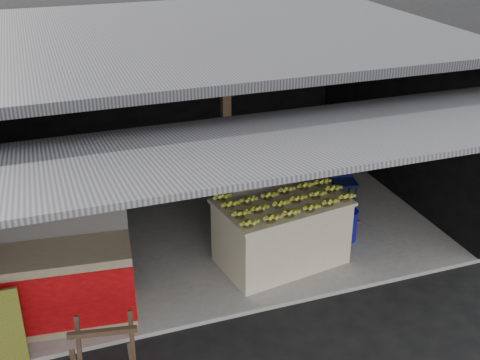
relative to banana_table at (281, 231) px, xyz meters
name	(u,v)px	position (x,y,z in m)	size (l,w,h in m)	color
ground	(252,314)	(-0.76, -0.91, -0.54)	(80.00, 80.00, 0.00)	black
concrete_slab	(198,219)	(-0.76, 1.59, -0.51)	(7.00, 5.00, 0.06)	gray
shophouse	(188,88)	(-0.76, 1.91, 1.56)	(7.40, 7.29, 3.02)	black
banana_table	(281,231)	(0.00, 0.00, 0.00)	(1.87, 1.31, 0.95)	silver
banana_pile	(282,195)	(0.00, 0.00, 0.57)	(1.60, 0.96, 0.19)	yellow
white_crate	(252,205)	(-0.13, 0.82, 0.03)	(0.98, 0.72, 1.02)	white
neighbor_stall	(59,281)	(-2.97, -0.27, 0.05)	(1.80, 0.96, 1.78)	#998466
sawhorse	(104,349)	(-2.62, -1.45, -0.11)	(0.71, 0.70, 0.69)	#493324
water_barrel	(346,226)	(1.15, 0.22, -0.25)	(0.31, 0.31, 0.46)	#0E0E9B
plastic_chair	(343,176)	(1.67, 1.31, -0.01)	(0.44, 0.44, 0.80)	#0B123D
magenta_rug	(305,215)	(0.89, 1.09, -0.47)	(1.50, 1.00, 0.01)	#781A50
picture_frames	(149,66)	(-0.93, 3.99, 1.39)	(1.62, 0.04, 0.46)	black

